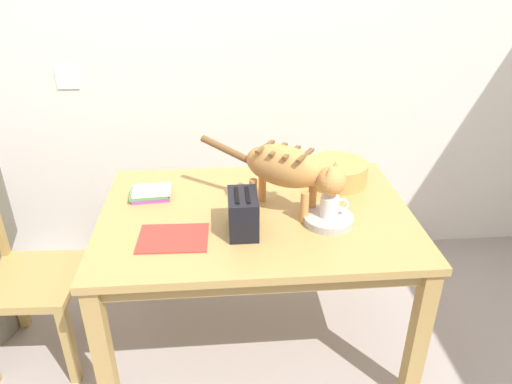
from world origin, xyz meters
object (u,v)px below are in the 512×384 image
object	(u,v)px
saucer_bowl	(328,219)
coffee_mug	(330,206)
cat	(289,169)
wicker_basket	(337,172)
book_stack	(151,193)
magazine	(173,238)
wooden_chair_near	(21,277)
dining_table	(256,227)
toaster	(242,213)

from	to	relation	value
saucer_bowl	coffee_mug	size ratio (longest dim) A/B	1.75
cat	wicker_basket	distance (m)	0.43
saucer_bowl	book_stack	size ratio (longest dim) A/B	1.09
book_stack	wicker_basket	xyz separation A→B (m)	(0.92, 0.09, 0.03)
cat	coffee_mug	distance (m)	0.24
coffee_mug	book_stack	bearing A→B (deg)	159.79
cat	wicker_basket	bearing A→B (deg)	167.95
book_stack	saucer_bowl	bearing A→B (deg)	-20.30
magazine	wooden_chair_near	size ratio (longest dim) A/B	0.30
dining_table	magazine	bearing A→B (deg)	-151.52
saucer_bowl	toaster	xyz separation A→B (m)	(-0.37, -0.04, 0.07)
magazine	wooden_chair_near	xyz separation A→B (m)	(-0.72, 0.16, -0.28)
dining_table	wooden_chair_near	xyz separation A→B (m)	(-1.08, -0.03, -0.19)
saucer_bowl	book_stack	xyz separation A→B (m)	(-0.79, 0.29, 0.01)
book_stack	wicker_basket	distance (m)	0.92
saucer_bowl	magazine	world-z (taller)	saucer_bowl
saucer_bowl	wicker_basket	xyz separation A→B (m)	(0.12, 0.39, 0.04)
magazine	book_stack	distance (m)	0.39
saucer_bowl	toaster	size ratio (longest dim) A/B	1.08
saucer_bowl	toaster	bearing A→B (deg)	-174.51
toaster	wicker_basket	bearing A→B (deg)	40.28
dining_table	toaster	size ratio (longest dim) A/B	6.99
cat	magazine	distance (m)	0.57
coffee_mug	wicker_basket	size ratio (longest dim) A/B	0.41
cat	toaster	xyz separation A→B (m)	(-0.21, -0.14, -0.13)
wooden_chair_near	saucer_bowl	bearing A→B (deg)	88.81
book_stack	wicker_basket	bearing A→B (deg)	5.81
magazine	dining_table	bearing A→B (deg)	30.46
book_stack	wooden_chair_near	bearing A→B (deg)	-160.85
coffee_mug	book_stack	distance (m)	0.85
coffee_mug	wicker_basket	xyz separation A→B (m)	(0.12, 0.39, -0.03)
dining_table	wicker_basket	distance (m)	0.52
saucer_bowl	wooden_chair_near	world-z (taller)	wooden_chair_near
dining_table	magazine	xyz separation A→B (m)	(-0.36, -0.19, 0.09)
magazine	wicker_basket	distance (m)	0.91
magazine	wicker_basket	xyz separation A→B (m)	(0.79, 0.46, 0.05)
coffee_mug	wooden_chair_near	xyz separation A→B (m)	(-1.39, 0.09, -0.36)
coffee_mug	cat	bearing A→B (deg)	146.82
dining_table	saucer_bowl	distance (m)	0.34
dining_table	coffee_mug	bearing A→B (deg)	-21.58
coffee_mug	toaster	distance (m)	0.38
magazine	wooden_chair_near	bearing A→B (deg)	169.56
magazine	toaster	world-z (taller)	toaster
dining_table	saucer_bowl	bearing A→B (deg)	-21.84
coffee_mug	toaster	size ratio (longest dim) A/B	0.62
dining_table	magazine	distance (m)	0.42
wicker_basket	dining_table	bearing A→B (deg)	-148.36
wicker_basket	magazine	bearing A→B (deg)	-149.77
dining_table	book_stack	size ratio (longest dim) A/B	7.08
toaster	wooden_chair_near	xyz separation A→B (m)	(-1.01, 0.12, -0.36)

